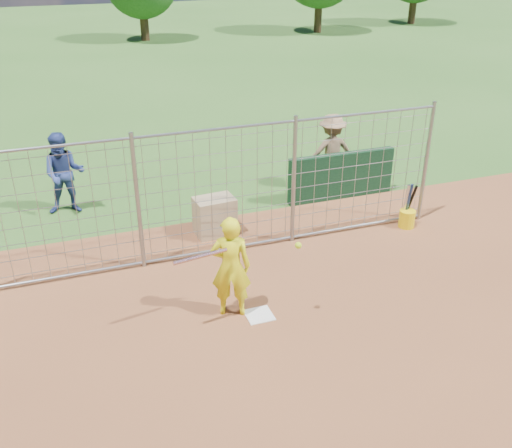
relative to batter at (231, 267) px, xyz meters
name	(u,v)px	position (x,y,z in m)	size (l,w,h in m)	color
ground	(255,309)	(0.39, -0.04, -0.87)	(100.00, 100.00, 0.00)	#2D591E
infield_dirt	(337,444)	(0.39, -3.04, -0.87)	(18.00, 18.00, 0.00)	brown
home_plate	(259,315)	(0.39, -0.24, -0.86)	(0.43, 0.43, 0.02)	silver
dugout_wall	(341,176)	(3.79, 3.56, -0.32)	(2.60, 0.20, 1.10)	#11381E
batter	(231,267)	(0.00, 0.00, 0.00)	(0.64, 0.42, 1.74)	yellow
bystander_a	(64,174)	(-2.27, 4.89, 0.04)	(0.89, 0.69, 1.83)	navy
bystander_c	(331,152)	(3.83, 4.20, 0.05)	(1.19, 0.68, 1.84)	#9B7654
equipment_bin	(215,216)	(0.51, 2.78, -0.47)	(0.80, 0.55, 0.80)	tan
equipment_in_play	(224,254)	(-0.18, -0.29, 0.43)	(1.94, 0.44, 0.15)	silver
bucket_with_bats	(407,216)	(4.42, 1.72, -0.63)	(0.34, 0.38, 0.98)	yellow
backstop_fence	(219,194)	(0.39, 1.96, 0.39)	(9.08, 0.08, 2.60)	gray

